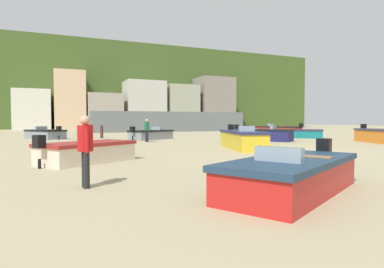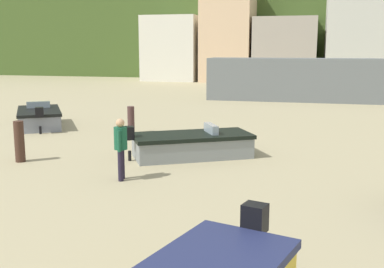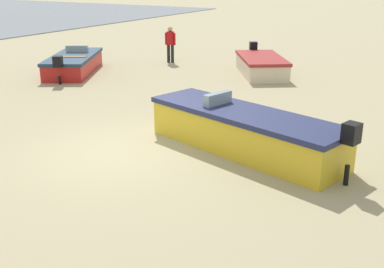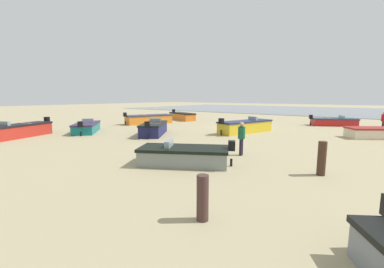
# 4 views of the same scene
# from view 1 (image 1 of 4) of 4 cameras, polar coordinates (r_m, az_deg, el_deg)

# --- Properties ---
(ground_plane) EXTENTS (160.00, 160.00, 0.00)m
(ground_plane) POSITION_cam_1_polar(r_m,az_deg,el_deg) (16.68, 17.68, -2.93)
(ground_plane) COLOR tan
(headland_hill) EXTENTS (90.00, 32.00, 16.62)m
(headland_hill) POSITION_cam_1_polar(r_m,az_deg,el_deg) (79.67, -14.96, 7.17)
(headland_hill) COLOR #3E5524
(headland_hill) RESTS_ON ground
(harbor_pier) EXTENTS (21.44, 2.40, 2.71)m
(harbor_pier) POSITION_cam_1_polar(r_m,az_deg,el_deg) (45.12, -3.62, 2.16)
(harbor_pier) COLOR slate
(harbor_pier) RESTS_ON ground
(townhouse_far_left) EXTENTS (5.59, 5.65, 6.53)m
(townhouse_far_left) POSITION_cam_1_polar(r_m,az_deg,el_deg) (59.60, -26.05, 3.81)
(townhouse_far_left) COLOR silver
(townhouse_far_left) RESTS_ON ground
(townhouse_left) EXTENTS (4.92, 6.84, 9.83)m
(townhouse_left) POSITION_cam_1_polar(r_m,az_deg,el_deg) (60.21, -20.57, 5.45)
(townhouse_left) COLOR #DAB58C
(townhouse_left) RESTS_ON ground
(townhouse_centre_left) EXTENTS (5.96, 6.01, 6.24)m
(townhouse_centre_left) POSITION_cam_1_polar(r_m,az_deg,el_deg) (60.20, -15.09, 3.81)
(townhouse_centre_left) COLOR #A29889
(townhouse_centre_left) RESTS_ON ground
(townhouse_centre) EXTENTS (7.04, 6.49, 8.76)m
(townhouse_centre) POSITION_cam_1_polar(r_m,az_deg,el_deg) (61.88, -8.40, 4.99)
(townhouse_centre) COLOR beige
(townhouse_centre) RESTS_ON ground
(townhouse_right) EXTENTS (5.97, 6.49, 8.30)m
(townhouse_right) POSITION_cam_1_polar(r_m,az_deg,el_deg) (64.01, -2.16, 4.72)
(townhouse_right) COLOR #9EA289
(townhouse_right) RESTS_ON ground
(townhouse_far_right) EXTENTS (6.93, 6.82, 10.11)m
(townhouse_far_right) POSITION_cam_1_polar(r_m,az_deg,el_deg) (67.12, 3.69, 5.38)
(townhouse_far_right) COLOR gray
(townhouse_far_right) RESTS_ON ground
(boat_navy_0) EXTENTS (3.58, 4.24, 1.20)m
(boat_navy_0) POSITION_cam_1_polar(r_m,az_deg,el_deg) (24.77, 12.39, -0.12)
(boat_navy_0) COLOR #1C1E51
(boat_navy_0) RESTS_ON ground
(boat_grey_2) EXTENTS (4.01, 3.23, 1.06)m
(boat_grey_2) POSITION_cam_1_polar(r_m,az_deg,el_deg) (26.46, -7.17, -0.09)
(boat_grey_2) COLOR gray
(boat_grey_2) RESTS_ON ground
(boat_red_3) EXTENTS (2.97, 5.04, 1.26)m
(boat_red_3) POSITION_cam_1_polar(r_m,az_deg,el_deg) (34.03, 14.74, 0.56)
(boat_red_3) COLOR red
(boat_red_3) RESTS_ON ground
(boat_orange_4) EXTENTS (3.26, 5.10, 1.26)m
(boat_orange_4) POSITION_cam_1_polar(r_m,az_deg,el_deg) (25.31, 30.54, -0.30)
(boat_orange_4) COLOR orange
(boat_orange_4) RESTS_ON ground
(boat_yellow_5) EXTENTS (2.74, 5.27, 1.27)m
(boat_yellow_5) POSITION_cam_1_polar(r_m,az_deg,el_deg) (17.75, 8.71, -0.96)
(boat_yellow_5) COLOR gold
(boat_yellow_5) RESTS_ON ground
(boat_red_6) EXTENTS (4.32, 3.37, 1.04)m
(boat_red_6) POSITION_cam_1_polar(r_m,az_deg,el_deg) (7.12, 17.11, -6.85)
(boat_red_6) COLOR red
(boat_red_6) RESTS_ON ground
(boat_teal_7) EXTENTS (4.05, 3.82, 1.07)m
(boat_teal_7) POSITION_cam_1_polar(r_m,az_deg,el_deg) (29.83, 18.00, 0.10)
(boat_teal_7) COLOR #156E72
(boat_teal_7) RESTS_ON ground
(boat_grey_8) EXTENTS (3.37, 3.91, 1.07)m
(boat_grey_8) POSITION_cam_1_polar(r_m,az_deg,el_deg) (29.51, -24.20, -0.02)
(boat_grey_8) COLOR gray
(boat_grey_8) RESTS_ON ground
(boat_cream_9) EXTENTS (3.71, 3.22, 1.06)m
(boat_cream_9) POSITION_cam_1_polar(r_m,az_deg,el_deg) (12.31, -17.87, -3.02)
(boat_cream_9) COLOR beige
(boat_cream_9) RESTS_ON ground
(mooring_post_near_water) EXTENTS (0.28, 0.28, 1.08)m
(mooring_post_near_water) POSITION_cam_1_polar(r_m,az_deg,el_deg) (29.24, -15.48, 0.38)
(mooring_post_near_water) COLOR #472F2D
(mooring_post_near_water) RESTS_ON ground
(mooring_post_mid_beach) EXTENTS (0.30, 0.30, 1.24)m
(mooring_post_mid_beach) POSITION_cam_1_polar(r_m,az_deg,el_deg) (23.71, -17.36, 0.12)
(mooring_post_mid_beach) COLOR #422B20
(mooring_post_mid_beach) RESTS_ON ground
(beach_walker_foreground) EXTENTS (0.37, 0.54, 1.62)m
(beach_walker_foreground) POSITION_cam_1_polar(r_m,az_deg,el_deg) (7.66, -18.11, -1.88)
(beach_walker_foreground) COLOR black
(beach_walker_foreground) RESTS_ON ground
(beach_walker_distant) EXTENTS (0.41, 0.54, 1.62)m
(beach_walker_distant) POSITION_cam_1_polar(r_m,az_deg,el_deg) (23.25, -7.88, 0.97)
(beach_walker_distant) COLOR #211B2D
(beach_walker_distant) RESTS_ON ground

